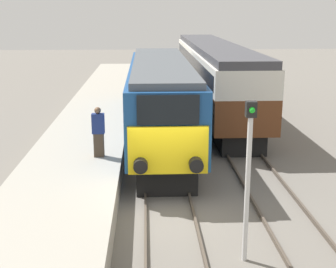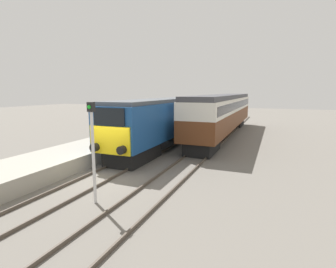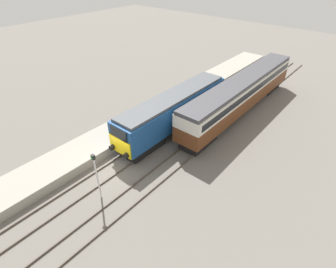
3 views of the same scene
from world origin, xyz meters
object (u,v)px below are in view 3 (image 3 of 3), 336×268
(passenger_carriage, at_px, (242,92))
(person_on_platform, at_px, (123,124))
(locomotive, at_px, (174,110))
(signal_post, at_px, (96,173))

(passenger_carriage, bearing_deg, person_on_platform, -115.85)
(locomotive, bearing_deg, signal_post, -80.81)
(person_on_platform, relative_size, signal_post, 0.46)
(passenger_carriage, height_order, signal_post, passenger_carriage)
(locomotive, relative_size, person_on_platform, 7.92)
(person_on_platform, xyz_separation_m, signal_post, (4.06, -5.98, 0.61))
(locomotive, height_order, signal_post, signal_post)
(signal_post, bearing_deg, locomotive, 99.19)
(locomotive, relative_size, passenger_carriage, 0.71)
(passenger_carriage, distance_m, person_on_platform, 13.24)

